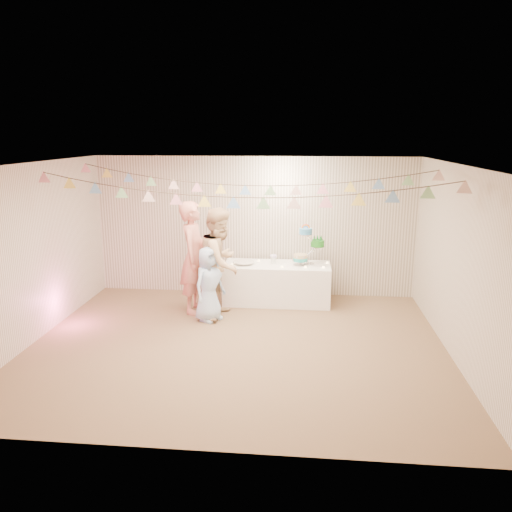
# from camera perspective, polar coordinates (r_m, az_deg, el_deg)

# --- Properties ---
(floor) EXTENTS (6.00, 6.00, 0.00)m
(floor) POSITION_cam_1_polar(r_m,az_deg,el_deg) (7.38, -2.19, -10.16)
(floor) COLOR brown
(floor) RESTS_ON ground
(ceiling) EXTENTS (6.00, 6.00, 0.00)m
(ceiling) POSITION_cam_1_polar(r_m,az_deg,el_deg) (6.76, -2.39, 10.42)
(ceiling) COLOR silver
(ceiling) RESTS_ON ground
(back_wall) EXTENTS (6.00, 6.00, 0.00)m
(back_wall) POSITION_cam_1_polar(r_m,az_deg,el_deg) (9.38, -0.20, 3.39)
(back_wall) COLOR silver
(back_wall) RESTS_ON ground
(front_wall) EXTENTS (6.00, 6.00, 0.00)m
(front_wall) POSITION_cam_1_polar(r_m,az_deg,el_deg) (4.61, -6.56, -7.92)
(front_wall) COLOR silver
(front_wall) RESTS_ON ground
(left_wall) EXTENTS (5.00, 5.00, 0.00)m
(left_wall) POSITION_cam_1_polar(r_m,az_deg,el_deg) (7.94, -24.27, 0.22)
(left_wall) COLOR silver
(left_wall) RESTS_ON ground
(right_wall) EXTENTS (5.00, 5.00, 0.00)m
(right_wall) POSITION_cam_1_polar(r_m,az_deg,el_deg) (7.20, 22.11, -0.88)
(right_wall) COLOR silver
(right_wall) RESTS_ON ground
(table) EXTENTS (1.91, 0.76, 0.71)m
(table) POSITION_cam_1_polar(r_m,az_deg,el_deg) (9.06, 2.41, -3.14)
(table) COLOR white
(table) RESTS_ON floor
(cake_stand) EXTENTS (0.61, 0.36, 0.68)m
(cake_stand) POSITION_cam_1_polar(r_m,az_deg,el_deg) (8.91, 6.00, 1.39)
(cake_stand) COLOR silver
(cake_stand) RESTS_ON table
(cake_bottom) EXTENTS (0.31, 0.31, 0.15)m
(cake_bottom) POSITION_cam_1_polar(r_m,az_deg,el_deg) (8.91, 5.00, -0.28)
(cake_bottom) COLOR #27B6AE
(cake_bottom) RESTS_ON cake_stand
(cake_middle) EXTENTS (0.27, 0.27, 0.22)m
(cake_middle) POSITION_cam_1_polar(r_m,az_deg,el_deg) (9.00, 7.15, 1.57)
(cake_middle) COLOR #1C7C1B
(cake_middle) RESTS_ON cake_stand
(cake_top_tier) EXTENTS (0.25, 0.25, 0.19)m
(cake_top_tier) POSITION_cam_1_polar(r_m,az_deg,el_deg) (8.83, 5.66, 3.16)
(cake_top_tier) COLOR #3E8CC4
(cake_top_tier) RESTS_ON cake_stand
(platter) EXTENTS (0.38, 0.38, 0.02)m
(platter) POSITION_cam_1_polar(r_m,az_deg,el_deg) (8.96, -1.42, -0.67)
(platter) COLOR white
(platter) RESTS_ON table
(posy) EXTENTS (0.15, 0.15, 0.17)m
(posy) POSITION_cam_1_polar(r_m,az_deg,el_deg) (8.99, 2.01, -0.12)
(posy) COLOR white
(posy) RESTS_ON table
(person_adult_a) EXTENTS (0.49, 0.72, 1.91)m
(person_adult_a) POSITION_cam_1_polar(r_m,az_deg,el_deg) (8.52, -7.10, -0.16)
(person_adult_a) COLOR tan
(person_adult_a) RESTS_ON floor
(person_adult_b) EXTENTS (0.89, 1.03, 1.84)m
(person_adult_b) POSITION_cam_1_polar(r_m,az_deg,el_deg) (8.28, -4.09, -0.77)
(person_adult_b) COLOR tan
(person_adult_b) RESTS_ON floor
(person_child) EXTENTS (0.66, 0.72, 1.24)m
(person_child) POSITION_cam_1_polar(r_m,az_deg,el_deg) (8.16, -5.39, -3.20)
(person_child) COLOR #B4D4FF
(person_child) RESTS_ON floor
(bunting_back) EXTENTS (5.60, 1.10, 0.40)m
(bunting_back) POSITION_cam_1_polar(r_m,az_deg,el_deg) (7.86, -1.25, 9.08)
(bunting_back) COLOR pink
(bunting_back) RESTS_ON ceiling
(bunting_front) EXTENTS (5.60, 0.90, 0.36)m
(bunting_front) POSITION_cam_1_polar(r_m,az_deg,el_deg) (6.58, -2.61, 7.88)
(bunting_front) COLOR #72A5E5
(bunting_front) RESTS_ON ceiling
(tealight_0) EXTENTS (0.04, 0.04, 0.03)m
(tealight_0) POSITION_cam_1_polar(r_m,az_deg,el_deg) (8.90, -2.78, -0.98)
(tealight_0) COLOR #FFD88C
(tealight_0) RESTS_ON table
(tealight_1) EXTENTS (0.04, 0.04, 0.03)m
(tealight_1) POSITION_cam_1_polar(r_m,az_deg,el_deg) (9.16, 0.31, -0.52)
(tealight_1) COLOR #FFD88C
(tealight_1) RESTS_ON table
(tealight_2) EXTENTS (0.04, 0.04, 0.03)m
(tealight_2) POSITION_cam_1_polar(r_m,az_deg,el_deg) (8.74, 3.00, -1.24)
(tealight_2) COLOR #FFD88C
(tealight_2) RESTS_ON table
(tealight_3) EXTENTS (0.04, 0.04, 0.03)m
(tealight_3) POSITION_cam_1_polar(r_m,az_deg,el_deg) (9.16, 4.69, -0.57)
(tealight_3) COLOR #FFD88C
(tealight_3) RESTS_ON table
(tealight_4) EXTENTS (0.04, 0.04, 0.03)m
(tealight_4) POSITION_cam_1_polar(r_m,az_deg,el_deg) (8.78, 7.71, -1.28)
(tealight_4) COLOR #FFD88C
(tealight_4) RESTS_ON table
(tealight_5) EXTENTS (0.04, 0.04, 0.03)m
(tealight_5) POSITION_cam_1_polar(r_m,az_deg,el_deg) (9.11, 8.15, -0.76)
(tealight_5) COLOR #FFD88C
(tealight_5) RESTS_ON table
(tealight_6) EXTENTS (0.04, 0.04, 0.03)m
(tealight_6) POSITION_cam_1_polar(r_m,az_deg,el_deg) (8.77, 5.68, -1.25)
(tealight_6) COLOR #FFD88C
(tealight_6) RESTS_ON table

